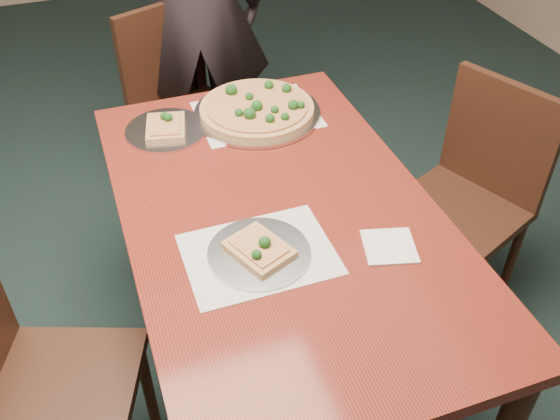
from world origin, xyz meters
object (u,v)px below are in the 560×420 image
object	(u,v)px
chair_far	(181,99)
slice_plate_near	(259,251)
chair_right	(472,190)
pizza_pan	(257,109)
chair_left	(24,378)
slice_plate_far	(166,128)
dining_table	(280,233)
diner	(194,3)

from	to	relation	value
chair_far	slice_plate_near	xyz separation A→B (m)	(-0.05, -1.30, 0.25)
chair_right	pizza_pan	distance (m)	0.84
chair_right	slice_plate_near	xyz separation A→B (m)	(-0.91, -0.29, 0.25)
chair_left	slice_plate_far	bearing A→B (deg)	-18.19
dining_table	chair_right	distance (m)	0.82
chair_far	slice_plate_far	xyz separation A→B (m)	(-0.16, -0.61, 0.25)
pizza_pan	slice_plate_far	distance (m)	0.33
chair_far	slice_plate_near	distance (m)	1.32
chair_left	pizza_pan	world-z (taller)	chair_left
diner	pizza_pan	xyz separation A→B (m)	(0.04, -0.75, -0.11)
chair_left	pizza_pan	size ratio (longest dim) A/B	2.01
chair_right	slice_plate_far	world-z (taller)	chair_right
chair_right	diner	size ratio (longest dim) A/B	0.51
pizza_pan	chair_far	bearing A→B (deg)	105.46
chair_right	slice_plate_far	xyz separation A→B (m)	(-1.03, 0.40, 0.25)
chair_right	diner	xyz separation A→B (m)	(-0.74, 1.14, 0.37)
slice_plate_near	diner	bearing A→B (deg)	83.00
slice_plate_far	diner	bearing A→B (deg)	68.78
chair_far	slice_plate_near	bearing A→B (deg)	-113.93
chair_right	pizza_pan	bearing A→B (deg)	-142.71
chair_far	chair_left	xyz separation A→B (m)	(-0.72, -1.31, 0.00)
slice_plate_near	pizza_pan	bearing A→B (deg)	72.40
chair_left	pizza_pan	bearing A→B (deg)	-31.55
pizza_pan	slice_plate_near	size ratio (longest dim) A/B	1.62
chair_far	pizza_pan	size ratio (longest dim) A/B	2.01
chair_right	diner	bearing A→B (deg)	-170.32
chair_left	chair_right	bearing A→B (deg)	-58.88
chair_right	slice_plate_near	bearing A→B (deg)	-95.43
diner	slice_plate_near	world-z (taller)	diner
chair_left	pizza_pan	distance (m)	1.16
dining_table	chair_left	world-z (taller)	chair_left
chair_left	diner	world-z (taller)	diner
chair_right	pizza_pan	world-z (taller)	chair_right
chair_left	chair_right	size ratio (longest dim) A/B	1.00
diner	slice_plate_near	size ratio (longest dim) A/B	6.31
chair_far	diner	bearing A→B (deg)	25.45
dining_table	slice_plate_near	xyz separation A→B (m)	(-0.12, -0.16, 0.11)
slice_plate_near	chair_left	bearing A→B (deg)	-179.35
dining_table	slice_plate_near	distance (m)	0.22
chair_far	chair_left	size ratio (longest dim) A/B	1.00
slice_plate_near	slice_plate_far	size ratio (longest dim) A/B	1.00
chair_far	slice_plate_far	world-z (taller)	chair_far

